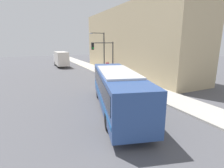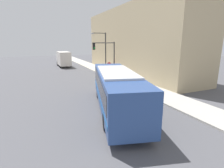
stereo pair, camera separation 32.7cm
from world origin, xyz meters
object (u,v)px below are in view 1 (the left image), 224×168
at_px(delivery_truck, 61,59).
at_px(parking_meter, 121,74).
at_px(fire_hydrant, 139,86).
at_px(street_lamp, 102,50).
at_px(city_bus, 117,88).
at_px(pedestrian_near_corner, 108,66).
at_px(pedestrian_mid_block, 107,67).
at_px(traffic_light_pole, 105,53).

distance_m(delivery_truck, parking_meter, 19.49).
xyz_separation_m(fire_hydrant, street_lamp, (-0.10, 10.39, 3.57)).
relative_size(fire_hydrant, street_lamp, 0.10).
distance_m(city_bus, pedestrian_near_corner, 17.40).
bearing_deg(parking_meter, fire_hydrant, -90.00).
bearing_deg(pedestrian_mid_block, pedestrian_near_corner, 41.03).
xyz_separation_m(city_bus, pedestrian_mid_block, (6.02, 15.75, -0.72)).
xyz_separation_m(traffic_light_pole, pedestrian_mid_block, (2.17, 4.61, -2.56)).
xyz_separation_m(fire_hydrant, pedestrian_near_corner, (1.62, 11.93, 0.60)).
distance_m(street_lamp, pedestrian_near_corner, 3.76).
relative_size(delivery_truck, pedestrian_near_corner, 4.07).
xyz_separation_m(city_bus, pedestrian_near_corner, (6.46, 16.13, -0.74)).
bearing_deg(pedestrian_near_corner, pedestrian_mid_block, -138.97).
height_order(delivery_truck, traffic_light_pole, traffic_light_pole).
distance_m(parking_meter, pedestrian_mid_block, 7.38).
bearing_deg(city_bus, fire_hydrant, 56.79).
relative_size(delivery_truck, fire_hydrant, 11.15).
relative_size(city_bus, pedestrian_near_corner, 6.16).
bearing_deg(fire_hydrant, pedestrian_near_corner, 82.27).
distance_m(traffic_light_pole, pedestrian_mid_block, 5.70).
xyz_separation_m(traffic_light_pole, pedestrian_near_corner, (2.61, 4.99, -2.58)).
bearing_deg(pedestrian_mid_block, fire_hydrant, -95.80).
height_order(fire_hydrant, pedestrian_near_corner, pedestrian_near_corner).
bearing_deg(parking_meter, street_lamp, 90.90).
bearing_deg(pedestrian_near_corner, parking_meter, -101.91).
bearing_deg(street_lamp, fire_hydrant, -89.47).
bearing_deg(city_bus, street_lamp, 87.80).
bearing_deg(parking_meter, pedestrian_near_corner, 78.09).
bearing_deg(city_bus, pedestrian_mid_block, 84.91).
height_order(city_bus, pedestrian_near_corner, city_bus).
bearing_deg(parking_meter, pedestrian_mid_block, 80.86).
height_order(parking_meter, pedestrian_near_corner, pedestrian_near_corner).
height_order(city_bus, delivery_truck, delivery_truck).
xyz_separation_m(delivery_truck, traffic_light_pole, (3.49, -16.27, 1.93)).
bearing_deg(pedestrian_mid_block, city_bus, -110.91).
xyz_separation_m(delivery_truck, pedestrian_mid_block, (5.65, -11.66, -0.63)).
xyz_separation_m(traffic_light_pole, street_lamp, (0.90, 3.45, 0.39)).
distance_m(city_bus, street_lamp, 15.51).
xyz_separation_m(fire_hydrant, traffic_light_pole, (-0.99, 6.93, 3.19)).
relative_size(delivery_truck, pedestrian_mid_block, 3.97).
distance_m(delivery_truck, pedestrian_mid_block, 12.98).
bearing_deg(fire_hydrant, pedestrian_mid_block, 84.20).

